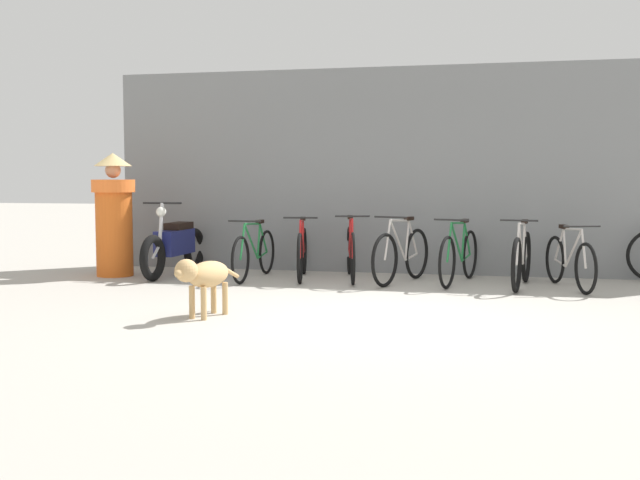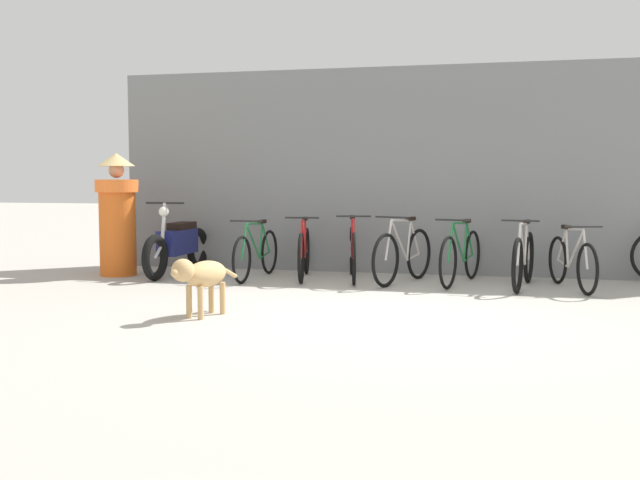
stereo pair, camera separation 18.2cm
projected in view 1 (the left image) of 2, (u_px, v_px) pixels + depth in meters
name	position (u px, v px, depth m)	size (l,w,h in m)	color
ground_plane	(380.00, 317.00, 7.57)	(60.00, 60.00, 0.00)	#ADA89E
shop_wall_back	(414.00, 171.00, 10.96)	(9.13, 0.20, 3.02)	slate
bicycle_0	(254.00, 254.00, 10.42)	(0.46, 1.74, 0.84)	black
bicycle_1	(302.00, 253.00, 10.43)	(0.47, 1.68, 0.88)	black
bicycle_2	(351.00, 252.00, 10.33)	(0.53, 1.76, 0.91)	black
bicycle_3	(402.00, 255.00, 10.01)	(0.64, 1.59, 0.91)	black
bicycle_4	(459.00, 256.00, 9.95)	(0.55, 1.73, 0.88)	black
bicycle_5	(522.00, 259.00, 9.60)	(0.46, 1.70, 0.89)	black
bicycle_6	(570.00, 262.00, 9.49)	(0.56, 1.59, 0.83)	black
motorcycle	(175.00, 246.00, 10.81)	(0.58, 2.01, 1.07)	black
stray_dog	(204.00, 276.00, 7.49)	(0.45, 0.99, 0.62)	tan
person_in_robes	(114.00, 214.00, 10.69)	(0.86, 0.86, 1.76)	orange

